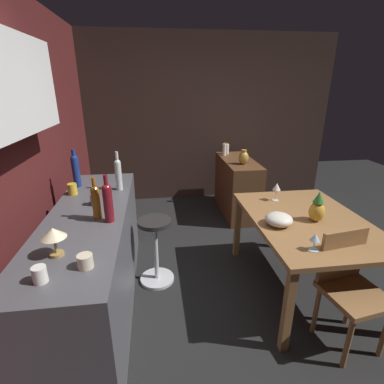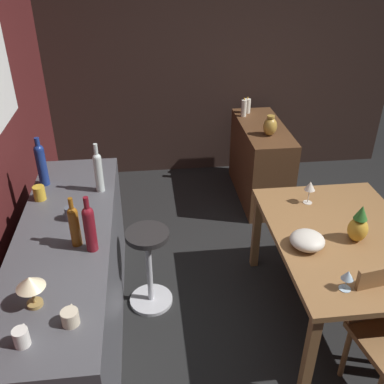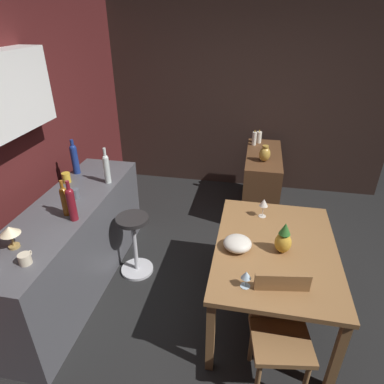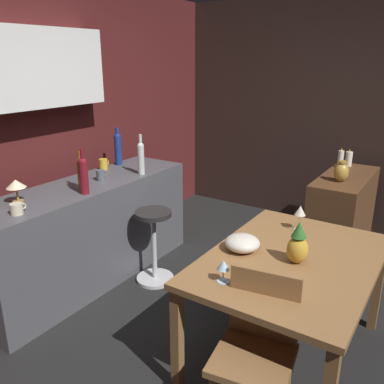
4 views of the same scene
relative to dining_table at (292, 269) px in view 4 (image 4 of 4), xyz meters
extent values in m
plane|color=black|center=(0.03, 0.32, -0.66)|extent=(9.00, 9.00, 0.00)
cube|color=#4C1919|center=(0.03, 2.42, 0.64)|extent=(5.20, 0.10, 2.60)
cube|color=white|center=(-0.27, 2.30, 1.19)|extent=(1.70, 0.32, 0.64)
cube|color=#33231E|center=(2.58, 0.62, 0.64)|extent=(0.10, 4.40, 2.60)
cube|color=olive|center=(0.00, 0.00, 0.06)|extent=(1.39, 0.98, 0.04)
cube|color=olive|center=(-0.64, 0.44, -0.31)|extent=(0.06, 0.06, 0.70)
cube|color=olive|center=(0.64, 0.44, -0.31)|extent=(0.06, 0.06, 0.70)
cube|color=olive|center=(0.64, -0.44, -0.31)|extent=(0.06, 0.06, 0.70)
cube|color=#4C4C51|center=(0.02, 1.87, -0.21)|extent=(2.10, 0.60, 0.90)
cube|color=#56351E|center=(1.81, 0.11, -0.25)|extent=(1.10, 0.44, 0.82)
cube|color=olive|center=(-0.66, -0.05, -0.21)|extent=(0.46, 0.46, 0.04)
cube|color=olive|center=(-0.48, -0.02, 0.00)|extent=(0.09, 0.38, 0.42)
cylinder|color=olive|center=(-0.52, 0.13, -0.45)|extent=(0.04, 0.04, 0.43)
cylinder|color=#262323|center=(0.29, 1.35, -0.01)|extent=(0.32, 0.32, 0.04)
cylinder|color=silver|center=(0.29, 1.35, -0.34)|extent=(0.04, 0.04, 0.63)
cylinder|color=silver|center=(0.29, 1.35, -0.65)|extent=(0.34, 0.34, 0.03)
cylinder|color=silver|center=(0.44, 0.12, 0.08)|extent=(0.07, 0.07, 0.00)
cylinder|color=silver|center=(0.44, 0.12, 0.14)|extent=(0.01, 0.01, 0.11)
cone|color=silver|center=(0.44, 0.12, 0.23)|extent=(0.08, 0.08, 0.07)
cylinder|color=silver|center=(-0.49, 0.22, 0.08)|extent=(0.07, 0.07, 0.00)
cylinder|color=silver|center=(-0.49, 0.22, 0.12)|extent=(0.01, 0.01, 0.07)
cone|color=silver|center=(-0.49, 0.22, 0.18)|extent=(0.07, 0.07, 0.06)
ellipsoid|color=gold|center=(-0.05, -0.04, 0.16)|extent=(0.13, 0.13, 0.17)
cone|color=#2D6B28|center=(-0.05, -0.04, 0.30)|extent=(0.09, 0.09, 0.10)
ellipsoid|color=beige|center=(-0.08, 0.31, 0.13)|extent=(0.23, 0.23, 0.10)
cylinder|color=#8C5114|center=(-0.10, 1.77, 0.35)|extent=(0.06, 0.06, 0.23)
sphere|color=#8C5114|center=(-0.10, 1.77, 0.47)|extent=(0.06, 0.06, 0.06)
cylinder|color=#8C5114|center=(-0.10, 1.77, 0.52)|extent=(0.03, 0.03, 0.08)
cylinder|color=silver|center=(0.53, 1.67, 0.37)|extent=(0.06, 0.06, 0.27)
sphere|color=silver|center=(0.53, 1.67, 0.50)|extent=(0.06, 0.06, 0.06)
cylinder|color=silver|center=(0.53, 1.67, 0.56)|extent=(0.03, 0.03, 0.09)
cylinder|color=maroon|center=(-0.16, 1.67, 0.37)|extent=(0.07, 0.07, 0.26)
sphere|color=maroon|center=(-0.16, 1.67, 0.50)|extent=(0.07, 0.07, 0.07)
cylinder|color=maroon|center=(-0.16, 1.67, 0.56)|extent=(0.03, 0.03, 0.08)
cylinder|color=navy|center=(0.68, 2.09, 0.38)|extent=(0.07, 0.07, 0.28)
sphere|color=navy|center=(0.68, 2.09, 0.52)|extent=(0.07, 0.07, 0.07)
cylinder|color=navy|center=(0.68, 2.09, 0.58)|extent=(0.04, 0.04, 0.07)
cylinder|color=beige|center=(-0.73, 1.73, 0.28)|extent=(0.09, 0.09, 0.08)
torus|color=beige|center=(-0.68, 1.73, 0.28)|extent=(0.05, 0.01, 0.05)
cylinder|color=gold|center=(0.46, 2.08, 0.29)|extent=(0.08, 0.08, 0.10)
torus|color=gold|center=(0.51, 2.08, 0.29)|extent=(0.05, 0.01, 0.05)
cylinder|color=#515660|center=(0.17, 1.83, 0.28)|extent=(0.07, 0.07, 0.09)
torus|color=#515660|center=(0.22, 1.83, 0.29)|extent=(0.05, 0.01, 0.05)
cylinder|color=#A58447|center=(-0.59, 1.92, 0.25)|extent=(0.08, 0.08, 0.02)
cylinder|color=#A58447|center=(-0.59, 1.92, 0.31)|extent=(0.02, 0.02, 0.10)
cone|color=beige|center=(-0.59, 1.92, 0.39)|extent=(0.14, 0.14, 0.06)
cylinder|color=white|center=(2.21, 0.20, 0.24)|extent=(0.07, 0.07, 0.16)
ellipsoid|color=yellow|center=(2.21, 0.20, 0.33)|extent=(0.01, 0.01, 0.03)
cylinder|color=white|center=(2.11, 0.26, 0.25)|extent=(0.06, 0.06, 0.18)
ellipsoid|color=yellow|center=(2.11, 0.26, 0.35)|extent=(0.01, 0.01, 0.03)
ellipsoid|color=#B78C38|center=(1.57, 0.12, 0.25)|extent=(0.13, 0.13, 0.18)
cylinder|color=#B78C38|center=(1.57, 0.12, 0.35)|extent=(0.07, 0.07, 0.02)
camera|label=1|loc=(-2.15, 1.32, 1.19)|focal=27.05mm
camera|label=2|loc=(-2.27, 1.32, 1.84)|focal=40.79mm
camera|label=3|loc=(-2.27, 0.26, 1.78)|focal=31.31mm
camera|label=4|loc=(-2.27, -0.73, 1.27)|focal=38.15mm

